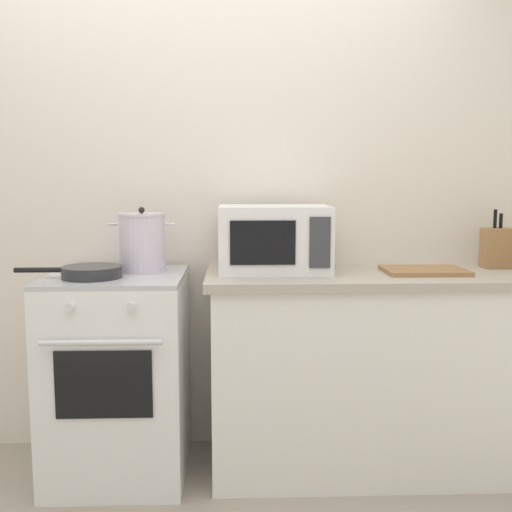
% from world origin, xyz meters
% --- Properties ---
extents(back_wall, '(4.40, 0.10, 2.50)m').
position_xyz_m(back_wall, '(0.30, 0.97, 1.25)').
color(back_wall, silver).
rests_on(back_wall, ground_plane).
extents(lower_cabinet_right, '(1.64, 0.56, 0.88)m').
position_xyz_m(lower_cabinet_right, '(0.90, 0.62, 0.44)').
color(lower_cabinet_right, white).
rests_on(lower_cabinet_right, ground_plane).
extents(countertop_right, '(1.70, 0.60, 0.04)m').
position_xyz_m(countertop_right, '(0.90, 0.62, 0.90)').
color(countertop_right, '#ADA393').
rests_on(countertop_right, lower_cabinet_right).
extents(stove, '(0.60, 0.64, 0.92)m').
position_xyz_m(stove, '(-0.35, 0.60, 0.46)').
color(stove, white).
rests_on(stove, ground_plane).
extents(stock_pot, '(0.30, 0.22, 0.29)m').
position_xyz_m(stock_pot, '(-0.24, 0.69, 1.05)').
color(stock_pot, silver).
rests_on(stock_pot, stove).
extents(frying_pan, '(0.46, 0.26, 0.05)m').
position_xyz_m(frying_pan, '(-0.44, 0.51, 0.95)').
color(frying_pan, '#28282B').
rests_on(frying_pan, stove).
extents(microwave, '(0.50, 0.37, 0.30)m').
position_xyz_m(microwave, '(0.36, 0.68, 1.07)').
color(microwave, white).
rests_on(microwave, countertop_right).
extents(cutting_board, '(0.36, 0.26, 0.02)m').
position_xyz_m(cutting_board, '(1.03, 0.60, 0.93)').
color(cutting_board, '#997047').
rests_on(cutting_board, countertop_right).
extents(knife_block, '(0.13, 0.10, 0.28)m').
position_xyz_m(knife_block, '(1.42, 0.74, 1.02)').
color(knife_block, '#997047').
rests_on(knife_block, countertop_right).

